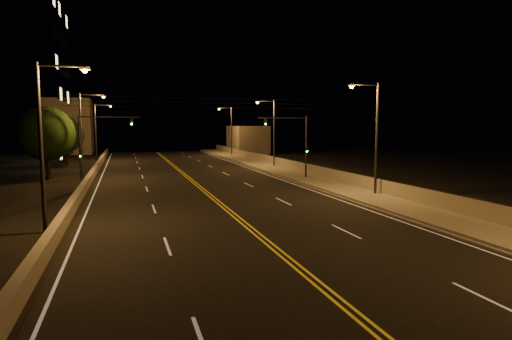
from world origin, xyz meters
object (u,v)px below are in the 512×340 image
object	(u,v)px
streetlight_3	(230,128)
streetlight_5	(84,130)
tree_2	(65,134)
traffic_signal_left	(92,142)
streetlight_2	(272,129)
tree_0	(47,133)
streetlight_6	(98,128)
streetlight_1	(373,132)
tree_1	(46,137)
streetlight_4	(47,135)
traffic_signal_right	(297,140)

from	to	relation	value
streetlight_3	streetlight_5	xyz separation A→B (m)	(-21.41, -28.05, 0.00)
tree_2	streetlight_3	bearing A→B (deg)	21.56
traffic_signal_left	streetlight_3	bearing A→B (deg)	59.08
streetlight_2	streetlight_5	size ratio (longest dim) A/B	1.00
tree_0	traffic_signal_left	bearing A→B (deg)	-58.42
streetlight_2	streetlight_6	world-z (taller)	same
streetlight_3	streetlight_2	bearing A→B (deg)	-90.00
streetlight_1	tree_1	world-z (taller)	streetlight_1
streetlight_4	streetlight_2	bearing A→B (deg)	51.70
streetlight_1	streetlight_5	size ratio (longest dim) A/B	1.00
streetlight_2	streetlight_6	size ratio (longest dim) A/B	1.00
streetlight_1	streetlight_6	distance (m)	45.01
streetlight_3	traffic_signal_left	distance (m)	39.56
traffic_signal_left	tree_1	world-z (taller)	tree_1
streetlight_3	streetlight_6	size ratio (longest dim) A/B	1.00
streetlight_2	streetlight_1	bearing A→B (deg)	-90.00
tree_0	streetlight_2	bearing A→B (deg)	9.25
streetlight_4	traffic_signal_left	bearing A→B (deg)	85.97
traffic_signal_left	tree_1	distance (m)	16.12
streetlight_4	tree_0	world-z (taller)	streetlight_4
streetlight_2	streetlight_6	distance (m)	27.19
streetlight_2	tree_0	size ratio (longest dim) A/B	1.17
streetlight_5	tree_1	size ratio (longest dim) A/B	1.33
streetlight_1	tree_1	bearing A→B (deg)	135.25
streetlight_6	streetlight_5	bearing A→B (deg)	-90.00
tree_0	streetlight_3	bearing A→B (deg)	46.41
streetlight_4	tree_1	bearing A→B (deg)	99.17
streetlight_1	traffic_signal_right	world-z (taller)	streetlight_1
tree_1	streetlight_1	bearing A→B (deg)	-44.75
streetlight_1	streetlight_5	distance (m)	27.33
streetlight_3	tree_1	distance (m)	32.44
streetlight_6	traffic_signal_left	size ratio (longest dim) A/B	1.35
streetlight_1	streetlight_6	bearing A→B (deg)	118.40
streetlight_6	tree_2	size ratio (longest dim) A/B	1.27
tree_2	traffic_signal_left	bearing A→B (deg)	-78.31
streetlight_1	streetlight_4	distance (m)	21.83
streetlight_6	streetlight_4	bearing A→B (deg)	-90.00
streetlight_4	tree_1	size ratio (longest dim) A/B	1.33
traffic_signal_right	streetlight_5	bearing A→B (deg)	163.55
traffic_signal_left	tree_0	world-z (taller)	tree_0
streetlight_5	streetlight_3	bearing A→B (deg)	52.65
streetlight_2	traffic_signal_left	world-z (taller)	streetlight_2
streetlight_1	streetlight_3	xyz separation A→B (m)	(0.00, 45.04, 0.00)
streetlight_4	traffic_signal_left	xyz separation A→B (m)	(1.08, 15.39, -0.98)
streetlight_4	traffic_signal_left	world-z (taller)	streetlight_4
streetlight_6	tree_0	xyz separation A→B (m)	(-3.61, -20.84, -0.36)
traffic_signal_right	streetlight_2	bearing A→B (deg)	82.78
streetlight_2	streetlight_5	distance (m)	22.19
tree_0	tree_1	world-z (taller)	tree_0
streetlight_5	tree_2	world-z (taller)	streetlight_5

